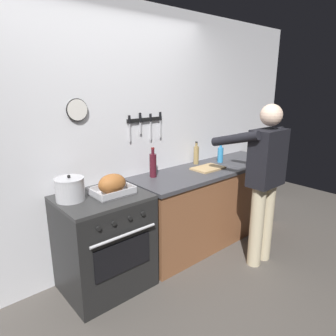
{
  "coord_description": "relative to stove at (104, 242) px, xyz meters",
  "views": [
    {
      "loc": [
        -1.39,
        -1.25,
        1.84
      ],
      "look_at": [
        0.43,
        0.85,
        1.06
      ],
      "focal_mm": 32.32,
      "sensor_mm": 36.0,
      "label": 1
    }
  ],
  "objects": [
    {
      "name": "bottle_dish_soap",
      "position": [
        1.7,
        0.09,
        0.55
      ],
      "size": [
        0.07,
        0.07,
        0.24
      ],
      "color": "#338CCC",
      "rests_on": "counter_block"
    },
    {
      "name": "wall_back",
      "position": [
        0.22,
        0.36,
        0.85
      ],
      "size": [
        6.0,
        0.13,
        2.6
      ],
      "color": "silver",
      "rests_on": "ground"
    },
    {
      "name": "roasting_pan",
      "position": [
        0.1,
        -0.03,
        0.53
      ],
      "size": [
        0.35,
        0.26,
        0.19
      ],
      "color": "#B7B7BC",
      "rests_on": "stove"
    },
    {
      "name": "cutting_board",
      "position": [
        1.34,
        -0.03,
        0.46
      ],
      "size": [
        0.36,
        0.24,
        0.02
      ],
      "primitive_type": "cube",
      "color": "tan",
      "rests_on": "counter_block"
    },
    {
      "name": "ground_plane",
      "position": [
        0.22,
        -0.99,
        -0.45
      ],
      "size": [
        8.0,
        8.0,
        0.0
      ],
      "primitive_type": "plane",
      "color": "#4C4742"
    },
    {
      "name": "stove",
      "position": [
        0.0,
        0.0,
        0.0
      ],
      "size": [
        0.76,
        0.67,
        0.9
      ],
      "color": "black",
      "rests_on": "ground"
    },
    {
      "name": "stock_pot",
      "position": [
        -0.24,
        0.08,
        0.55
      ],
      "size": [
        0.24,
        0.24,
        0.22
      ],
      "color": "#B7B7BC",
      "rests_on": "stove"
    },
    {
      "name": "bottle_wine_red",
      "position": [
        0.69,
        0.15,
        0.58
      ],
      "size": [
        0.07,
        0.07,
        0.31
      ],
      "color": "#47141E",
      "rests_on": "counter_block"
    },
    {
      "name": "bottle_vinegar",
      "position": [
        1.41,
        0.22,
        0.56
      ],
      "size": [
        0.06,
        0.06,
        0.27
      ],
      "color": "#997F4C",
      "rests_on": "counter_block"
    },
    {
      "name": "counter_block",
      "position": [
        1.42,
        0.0,
        0.0
      ],
      "size": [
        2.03,
        0.65,
        0.9
      ],
      "color": "brown",
      "rests_on": "ground"
    },
    {
      "name": "person_cook",
      "position": [
        1.44,
        -0.68,
        0.5
      ],
      "size": [
        0.51,
        0.63,
        1.66
      ],
      "rotation": [
        0.0,
        0.0,
        1.68
      ],
      "color": "#C6B793",
      "rests_on": "ground"
    }
  ]
}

